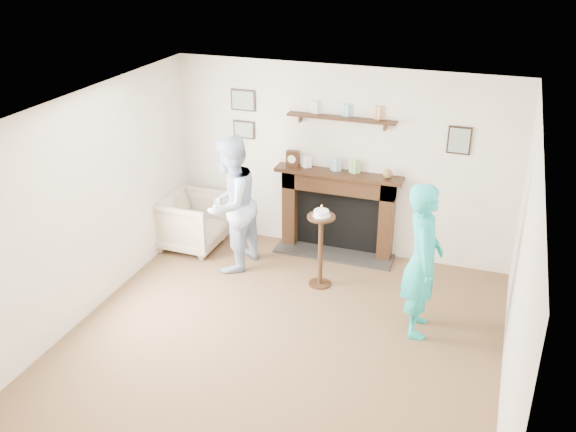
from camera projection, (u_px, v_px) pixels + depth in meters
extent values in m
plane|color=brown|center=(274.00, 351.00, 6.68)|extent=(5.00, 5.00, 0.00)
cube|color=beige|center=(341.00, 162.00, 8.30)|extent=(4.50, 0.04, 2.50)
cube|color=beige|center=(76.00, 213.00, 6.84)|extent=(0.04, 5.00, 2.50)
cube|color=beige|center=(519.00, 285.00, 5.48)|extent=(0.04, 5.00, 2.50)
cube|color=silver|center=(272.00, 119.00, 5.64)|extent=(4.50, 5.00, 0.04)
cube|color=black|center=(290.00, 207.00, 8.71)|extent=(0.18, 0.20, 1.10)
cube|color=black|center=(386.00, 221.00, 8.31)|extent=(0.18, 0.20, 1.10)
cube|color=black|center=(338.00, 184.00, 8.33)|extent=(1.50, 0.20, 0.24)
cube|color=black|center=(338.00, 220.00, 8.62)|extent=(1.14, 0.06, 0.86)
cube|color=#2C2927|center=(334.00, 253.00, 8.63)|extent=(1.60, 0.44, 0.03)
cube|color=black|center=(338.00, 174.00, 8.24)|extent=(1.68, 0.26, 0.05)
cube|color=black|center=(341.00, 118.00, 7.99)|extent=(1.40, 0.15, 0.03)
cube|color=black|center=(243.00, 100.00, 8.41)|extent=(0.34, 0.03, 0.28)
cube|color=black|center=(244.00, 130.00, 8.57)|extent=(0.30, 0.03, 0.24)
cube|color=black|center=(459.00, 140.00, 7.67)|extent=(0.28, 0.03, 0.34)
cube|color=black|center=(293.00, 159.00, 8.38)|extent=(0.16, 0.09, 0.22)
cylinder|color=#EFE9CF|center=(292.00, 159.00, 8.33)|extent=(0.11, 0.01, 0.11)
sphere|color=#338C2E|center=(388.00, 174.00, 8.02)|extent=(0.12, 0.12, 0.12)
imported|color=#C6AB93|center=(193.00, 246.00, 8.86)|extent=(0.83, 0.81, 0.75)
imported|color=silver|center=(233.00, 266.00, 8.34)|extent=(0.77, 0.93, 1.76)
imported|color=teal|center=(416.00, 329.00, 7.06)|extent=(0.51, 0.69, 1.72)
cylinder|color=black|center=(320.00, 284.00, 7.92)|extent=(0.27, 0.27, 0.02)
cylinder|color=black|center=(320.00, 251.00, 7.73)|extent=(0.06, 0.06, 0.88)
cylinder|color=black|center=(321.00, 217.00, 7.54)|extent=(0.33, 0.33, 0.03)
cylinder|color=silver|center=(321.00, 216.00, 7.53)|extent=(0.23, 0.23, 0.01)
cylinder|color=white|center=(321.00, 213.00, 7.52)|extent=(0.18, 0.18, 0.06)
cylinder|color=beige|center=(321.00, 208.00, 7.50)|extent=(0.01, 0.01, 0.05)
sphere|color=orange|center=(322.00, 206.00, 7.48)|extent=(0.02, 0.02, 0.02)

